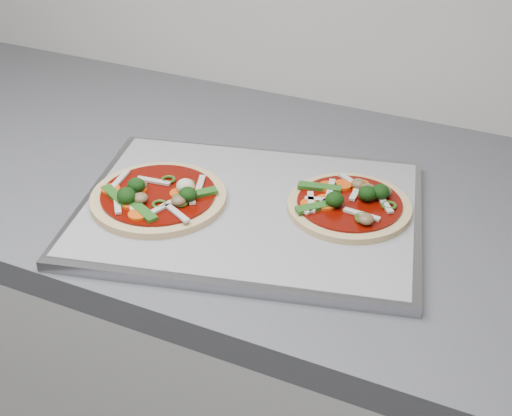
% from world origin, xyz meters
% --- Properties ---
extents(countertop, '(3.60, 0.60, 0.04)m').
position_xyz_m(countertop, '(0.00, 1.30, 0.88)').
color(countertop, '#5A5B61').
rests_on(countertop, base_cabinet).
extents(baking_tray, '(0.51, 0.43, 0.01)m').
position_xyz_m(baking_tray, '(-0.30, 1.22, 0.91)').
color(baking_tray, '#939297').
rests_on(baking_tray, countertop).
extents(parchment, '(0.49, 0.40, 0.00)m').
position_xyz_m(parchment, '(-0.30, 1.22, 0.92)').
color(parchment, '#9C9CA2').
rests_on(parchment, baking_tray).
extents(pizza_left, '(0.23, 0.23, 0.03)m').
position_xyz_m(pizza_left, '(-0.41, 1.17, 0.93)').
color(pizza_left, '#D8B280').
rests_on(pizza_left, parchment).
extents(pizza_right, '(0.22, 0.22, 0.03)m').
position_xyz_m(pizza_right, '(-0.18, 1.26, 0.93)').
color(pizza_right, '#D8B280').
rests_on(pizza_right, parchment).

